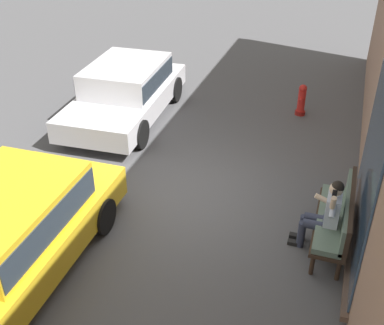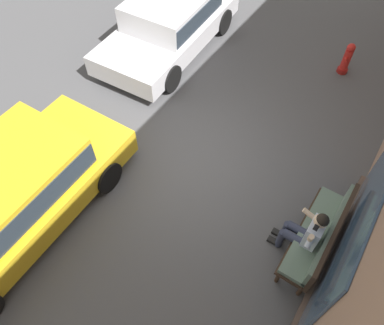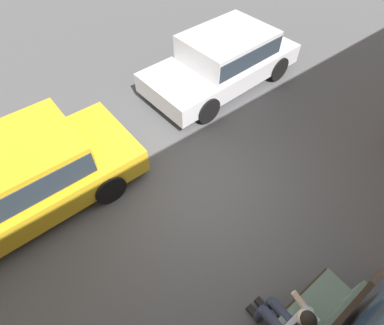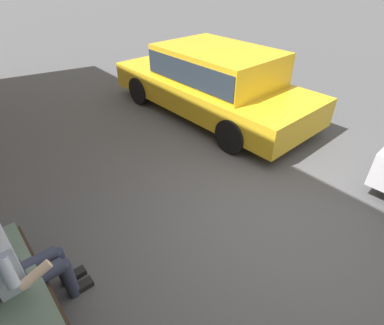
{
  "view_description": "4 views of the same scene",
  "coord_description": "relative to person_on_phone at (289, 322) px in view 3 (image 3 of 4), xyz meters",
  "views": [
    {
      "loc": [
        7.21,
        2.6,
        5.4
      ],
      "look_at": [
        0.1,
        0.21,
        0.79
      ],
      "focal_mm": 45.0,
      "sensor_mm": 36.0,
      "label": 1
    },
    {
      "loc": [
        3.95,
        2.6,
        6.14
      ],
      "look_at": [
        0.71,
        0.46,
        0.87
      ],
      "focal_mm": 35.0,
      "sensor_mm": 36.0,
      "label": 2
    },
    {
      "loc": [
        2.28,
        2.6,
        4.98
      ],
      "look_at": [
        0.27,
        0.03,
        1.06
      ],
      "focal_mm": 28.0,
      "sensor_mm": 36.0,
      "label": 3
    },
    {
      "loc": [
        -1.51,
        2.6,
        2.89
      ],
      "look_at": [
        0.76,
        0.65,
        0.85
      ],
      "focal_mm": 28.0,
      "sensor_mm": 36.0,
      "label": 4
    }
  ],
  "objects": [
    {
      "name": "ground_plane",
      "position": [
        -0.75,
        -2.68,
        -0.69
      ],
      "size": [
        60.0,
        60.0,
        0.0
      ],
      "primitive_type": "plane",
      "color": "#4C4C4F"
    },
    {
      "name": "person_on_phone",
      "position": [
        0.0,
        0.0,
        0.0
      ],
      "size": [
        0.73,
        0.74,
        1.32
      ],
      "color": "#2D3347",
      "rests_on": "ground_plane"
    },
    {
      "name": "parked_car_near",
      "position": [
        -3.47,
        -5.13,
        0.06
      ],
      "size": [
        4.33,
        2.14,
        1.36
      ],
      "color": "silver",
      "rests_on": "ground_plane"
    },
    {
      "name": "parked_car_mid",
      "position": [
        2.15,
        -4.45,
        0.09
      ],
      "size": [
        4.71,
        2.05,
        1.43
      ],
      "color": "gold",
      "rests_on": "ground_plane"
    }
  ]
}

